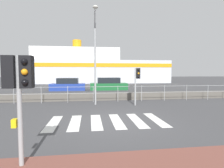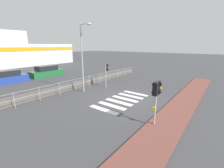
{
  "view_description": "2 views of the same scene",
  "coord_description": "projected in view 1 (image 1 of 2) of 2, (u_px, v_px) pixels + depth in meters",
  "views": [
    {
      "loc": [
        -1.17,
        -7.46,
        2.13
      ],
      "look_at": [
        0.06,
        2.0,
        1.5
      ],
      "focal_mm": 28.0,
      "sensor_mm": 36.0,
      "label": 1
    },
    {
      "loc": [
        -9.88,
        -6.2,
        4.28
      ],
      "look_at": [
        -0.43,
        1.0,
        1.2
      ],
      "focal_mm": 24.0,
      "sensor_mm": 36.0,
      "label": 2
    }
  ],
  "objects": [
    {
      "name": "ferry_boat",
      "position": [
        91.0,
        68.0,
        37.04
      ],
      "size": [
        30.42,
        8.44,
        8.85
      ],
      "color": "silver",
      "rests_on": "ground_plane"
    },
    {
      "name": "traffic_light_near",
      "position": [
        19.0,
        82.0,
        3.67
      ],
      "size": [
        0.58,
        0.41,
        2.48
      ],
      "color": "#9EA0A3",
      "rests_on": "ground_plane"
    },
    {
      "name": "parked_car_blue",
      "position": [
        68.0,
        85.0,
        20.89
      ],
      "size": [
        4.08,
        1.83,
        1.48
      ],
      "color": "#233D9E",
      "rests_on": "ground_plane"
    },
    {
      "name": "seawall",
      "position": [
        105.0,
        96.0,
        13.52
      ],
      "size": [
        21.87,
        0.55,
        0.56
      ],
      "color": "#605B54",
      "rests_on": "ground_plane"
    },
    {
      "name": "streetlamp",
      "position": [
        95.0,
        46.0,
        11.13
      ],
      "size": [
        0.32,
        1.29,
        6.15
      ],
      "color": "#9EA0A3",
      "rests_on": "ground_plane"
    },
    {
      "name": "harbor_fence",
      "position": [
        106.0,
        91.0,
        12.62
      ],
      "size": [
        19.72,
        0.04,
        1.16
      ],
      "color": "#9EA0A3",
      "rests_on": "ground_plane"
    },
    {
      "name": "traffic_light_far",
      "position": [
        137.0,
        78.0,
        11.24
      ],
      "size": [
        0.34,
        0.32,
        2.41
      ],
      "color": "#9EA0A3",
      "rests_on": "ground_plane"
    },
    {
      "name": "crosswalk",
      "position": [
        107.0,
        121.0,
        7.61
      ],
      "size": [
        4.95,
        2.4,
        0.01
      ],
      "color": "silver",
      "rests_on": "ground_plane"
    },
    {
      "name": "ground_plane",
      "position": [
        116.0,
        121.0,
        7.67
      ],
      "size": [
        160.0,
        160.0,
        0.0
      ],
      "primitive_type": "plane",
      "color": "#424244"
    },
    {
      "name": "parked_car_green",
      "position": [
        109.0,
        85.0,
        21.53
      ],
      "size": [
        4.52,
        1.74,
        1.51
      ],
      "color": "#1E6633",
      "rests_on": "ground_plane"
    }
  ]
}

